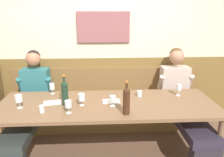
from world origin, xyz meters
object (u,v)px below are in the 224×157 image
Objects in this scene: wine_glass_right_end at (113,99)px; water_tumbler_right at (42,109)px; wine_bottle_green_tall at (65,92)px; person_center_right_seat at (182,99)px; water_tumbler_center at (139,94)px; dining_table at (107,108)px; wine_glass_center_rear at (52,87)px; person_center_left_seat at (30,102)px; wine_glass_mid_left at (19,99)px; wall_bench at (106,111)px; wine_glass_near_bucket at (68,104)px; wine_glass_center_front at (179,88)px; wine_bottle_amber_mid at (126,100)px; wine_glass_by_bottle at (81,97)px.

water_tumbler_right is (-0.79, -0.13, -0.05)m from wine_glass_right_end.
wine_bottle_green_tall is at bearing 41.57° from water_tumbler_right.
person_center_right_seat reaches higher than water_tumbler_center.
water_tumbler_right reaches higher than dining_table.
wine_glass_center_rear reaches higher than wine_glass_right_end.
person_center_left_seat is 8.58× the size of wine_glass_mid_left.
wine_glass_mid_left is (-1.01, -0.09, 0.18)m from dining_table.
wall_bench reaches higher than wine_glass_near_bucket.
wine_glass_near_bucket is 0.60m from wine_glass_mid_left.
wine_glass_center_front is (-0.12, -0.16, 0.22)m from person_center_right_seat.
wine_glass_mid_left is (-0.28, -0.44, 0.02)m from wine_glass_center_rear.
wine_glass_center_rear is 1.00× the size of wine_glass_near_bucket.
wine_bottle_amber_mid reaches higher than wall_bench.
wine_glass_by_bottle is 0.77m from water_tumbler_center.
water_tumbler_center is at bearing 19.62° from water_tumbler_right.
water_tumbler_center is at bearing -6.35° from person_center_left_seat.
water_tumbler_center is (0.86, 0.44, -0.06)m from wine_glass_near_bucket.
person_center_right_seat reaches higher than wine_glass_mid_left.
wine_bottle_green_tall is 2.54× the size of wine_glass_near_bucket.
person_center_left_seat is 9.44× the size of wine_glass_center_rear.
person_center_right_seat is at bearing 11.97° from wine_glass_mid_left.
person_center_right_seat is at bearing 37.05° from wine_bottle_amber_mid.
wine_bottle_amber_mid is (1.24, -0.66, 0.28)m from person_center_left_seat.
wine_glass_right_end is (0.36, -0.03, -0.01)m from wine_glass_by_bottle.
wine_bottle_green_tall is at bearing 157.51° from wine_bottle_amber_mid.
wall_bench reaches higher than water_tumbler_center.
water_tumbler_right is (-0.73, -0.96, 0.50)m from wall_bench.
water_tumbler_right is (-0.23, -0.20, -0.12)m from wine_bottle_green_tall.
wine_glass_near_bucket is at bearing -161.88° from wine_glass_right_end.
wall_bench is 1.17m from person_center_left_seat.
person_center_right_seat is 1.63m from wine_glass_near_bucket.
wine_glass_mid_left is 1.01× the size of wine_glass_center_front.
wine_glass_mid_left reaches higher than wine_glass_center_front.
wine_glass_center_front is at bearing 8.21° from wine_glass_mid_left.
wine_glass_near_bucket is 1.87× the size of water_tumbler_center.
person_center_left_seat is 1.43m from wine_bottle_amber_mid.
wine_glass_mid_left is at bearing -168.99° from water_tumbler_center.
wine_glass_center_front reaches higher than dining_table.
wine_glass_near_bucket is at bearing -113.36° from wall_bench.
wine_glass_center_front is at bearing 13.90° from water_tumbler_right.
wine_bottle_amber_mid is 2.55× the size of wine_glass_by_bottle.
wine_bottle_amber_mid is 2.96× the size of wine_glass_right_end.
person_center_left_seat reaches higher than wine_glass_mid_left.
wine_bottle_amber_mid is (0.20, -1.05, 0.62)m from wall_bench.
wine_bottle_amber_mid is 0.90m from wine_glass_center_front.
dining_table is at bearing 125.24° from wine_glass_right_end.
wine_glass_mid_left is 1.47m from water_tumbler_center.
wall_bench is 1.19m from person_center_right_seat.
wine_bottle_amber_mid is at bearing -142.95° from person_center_right_seat.
wine_glass_mid_left is at bearing -175.17° from dining_table.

